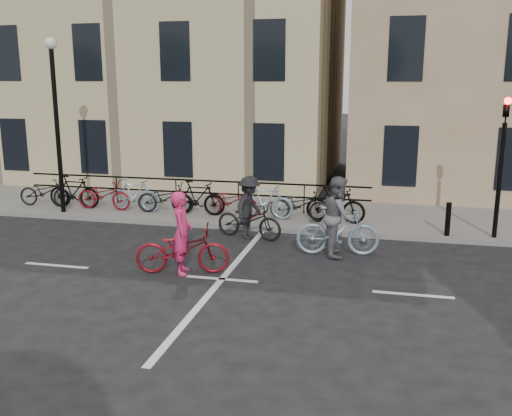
% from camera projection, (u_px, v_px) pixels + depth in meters
% --- Properties ---
extents(ground, '(120.00, 120.00, 0.00)m').
position_uv_depth(ground, '(222.00, 279.00, 12.33)').
color(ground, black).
rests_on(ground, ground).
extents(sidewalk, '(46.00, 4.00, 0.15)m').
position_uv_depth(sidewalk, '(158.00, 207.00, 18.90)').
color(sidewalk, slate).
rests_on(sidewalk, ground).
extents(building_west, '(20.00, 10.00, 10.00)m').
position_uv_depth(building_west, '(111.00, 58.00, 25.53)').
color(building_west, '#CAB288').
rests_on(building_west, sidewalk).
extents(traffic_light, '(0.18, 0.30, 3.90)m').
position_uv_depth(traffic_light, '(502.00, 150.00, 14.52)').
color(traffic_light, black).
rests_on(traffic_light, sidewalk).
extents(lamp_post, '(0.36, 0.36, 5.28)m').
position_uv_depth(lamp_post, '(55.00, 104.00, 17.18)').
color(lamp_post, black).
rests_on(lamp_post, sidewalk).
extents(bollard_east, '(0.14, 0.14, 0.90)m').
position_uv_depth(bollard_east, '(448.00, 219.00, 15.12)').
color(bollard_east, black).
rests_on(bollard_east, sidewalk).
extents(parked_bikes, '(11.45, 1.23, 1.05)m').
position_uv_depth(parked_bikes, '(181.00, 198.00, 17.60)').
color(parked_bikes, black).
rests_on(parked_bikes, sidewalk).
extents(cyclist_pink, '(2.19, 1.21, 1.85)m').
position_uv_depth(cyclist_pink, '(182.00, 245.00, 12.61)').
color(cyclist_pink, maroon).
rests_on(cyclist_pink, ground).
extents(cyclist_grey, '(2.09, 1.05, 1.96)m').
position_uv_depth(cyclist_grey, '(338.00, 224.00, 13.85)').
color(cyclist_grey, '#8199A9').
rests_on(cyclist_grey, ground).
extents(cyclist_dark, '(2.02, 1.23, 1.71)m').
position_uv_depth(cyclist_dark, '(249.00, 214.00, 15.37)').
color(cyclist_dark, black).
rests_on(cyclist_dark, ground).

